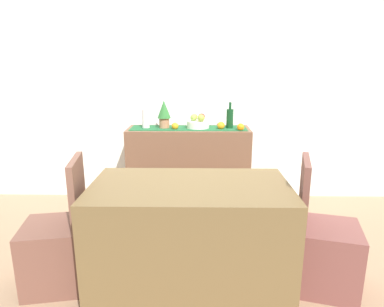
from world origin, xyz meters
TOP-DOWN VIEW (x-y plane):
  - ground_plane at (0.00, 0.00)m, footprint 6.40×6.40m
  - room_wall_rear at (0.00, 1.18)m, footprint 6.40×0.06m
  - sideboard_console at (-0.09, 0.92)m, footprint 1.29×0.42m
  - table_runner at (-0.09, 0.92)m, footprint 1.21×0.32m
  - fruit_bowl at (0.01, 0.92)m, footprint 0.23×0.23m
  - apple_right at (-0.04, 0.92)m, footprint 0.07×0.07m
  - apple_upper at (-0.03, 0.98)m, footprint 0.06×0.06m
  - apple_left at (0.05, 0.96)m, footprint 0.07×0.07m
  - apple_front at (0.04, 0.86)m, footprint 0.07×0.07m
  - wine_bottle at (0.34, 0.92)m, footprint 0.07×0.07m
  - ceramic_vase at (-0.54, 0.92)m, footprint 0.08×0.08m
  - potted_plant at (-0.35, 0.92)m, footprint 0.14×0.14m
  - orange_loose_end at (-0.23, 0.85)m, footprint 0.07×0.07m
  - orange_loose_near_bowl at (0.44, 0.80)m, footprint 0.07×0.07m
  - orange_loose_mid at (0.24, 0.87)m, footprint 0.08×0.08m
  - dining_table at (-0.04, -0.53)m, footprint 1.29×0.72m
  - chair_near_window at (-0.95, -0.53)m, footprint 0.46×0.46m
  - chair_by_corner at (0.86, -0.52)m, footprint 0.49×0.49m

SIDE VIEW (x-z plane):
  - ground_plane at x=0.00m, z-range -0.02..0.00m
  - chair_near_window at x=-0.95m, z-range -0.18..0.72m
  - chair_by_corner at x=0.86m, z-range -0.18..0.72m
  - dining_table at x=-0.04m, z-range 0.00..0.74m
  - sideboard_console at x=-0.09m, z-range 0.00..0.84m
  - table_runner at x=-0.09m, z-range 0.84..0.85m
  - orange_loose_end at x=-0.23m, z-range 0.84..0.91m
  - orange_loose_near_bowl at x=0.44m, z-range 0.84..0.92m
  - orange_loose_mid at x=0.24m, z-range 0.84..0.92m
  - fruit_bowl at x=0.01m, z-range 0.85..0.92m
  - ceramic_vase at x=-0.54m, z-range 0.84..1.05m
  - wine_bottle at x=0.34m, z-range 0.81..1.09m
  - apple_upper at x=-0.03m, z-range 0.92..0.99m
  - apple_right at x=-0.04m, z-range 0.92..0.99m
  - apple_left at x=0.05m, z-range 0.92..1.00m
  - apple_front at x=0.04m, z-range 0.92..1.00m
  - potted_plant at x=-0.35m, z-range 0.86..1.15m
  - room_wall_rear at x=0.00m, z-range 0.00..2.70m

